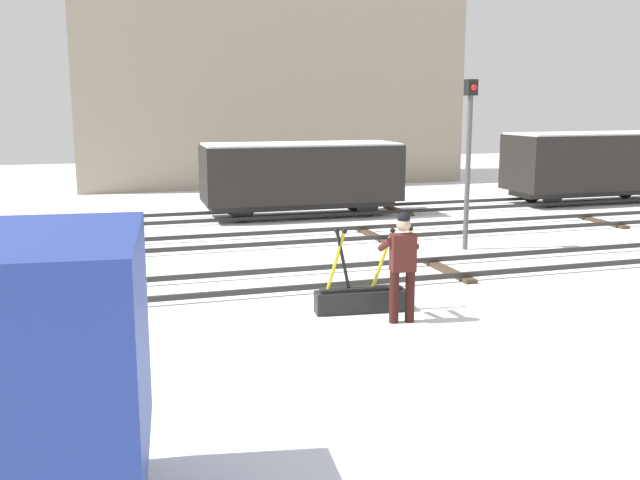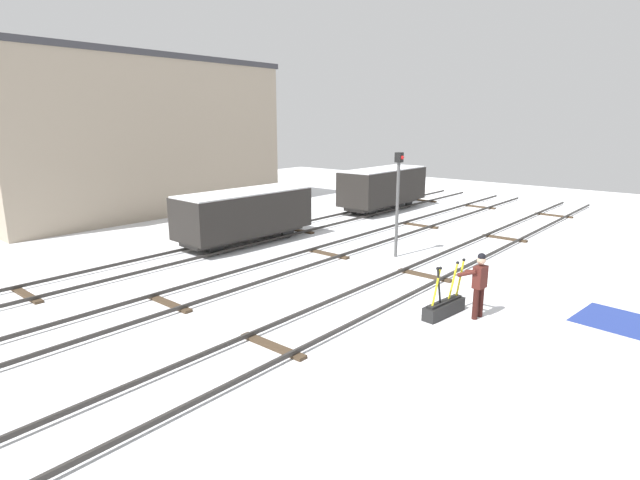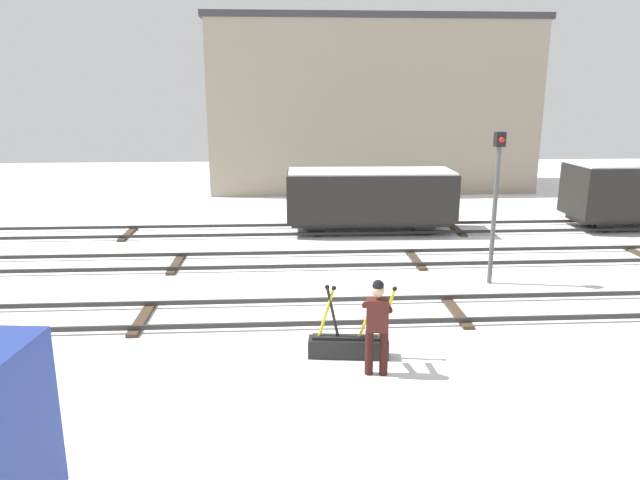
# 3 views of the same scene
# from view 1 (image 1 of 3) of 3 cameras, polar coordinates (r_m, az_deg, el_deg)

# --- Properties ---
(ground_plane) EXTENTS (60.00, 60.00, 0.00)m
(ground_plane) POSITION_cam_1_polar(r_m,az_deg,el_deg) (13.95, -3.02, -3.57)
(ground_plane) COLOR white
(track_main_line) EXTENTS (44.00, 1.94, 0.18)m
(track_main_line) POSITION_cam_1_polar(r_m,az_deg,el_deg) (13.92, -3.03, -3.15)
(track_main_line) COLOR #2D2B28
(track_main_line) RESTS_ON ground_plane
(track_siding_near) EXTENTS (44.00, 1.94, 0.18)m
(track_siding_near) POSITION_cam_1_polar(r_m,az_deg,el_deg) (17.92, -6.36, -0.05)
(track_siding_near) COLOR #2D2B28
(track_siding_near) RESTS_ON ground_plane
(track_siding_far) EXTENTS (44.00, 1.94, 0.18)m
(track_siding_far) POSITION_cam_1_polar(r_m,az_deg,el_deg) (21.63, -8.31, 1.78)
(track_siding_far) COLOR #2D2B28
(track_siding_far) RESTS_ON ground_plane
(switch_lever_frame) EXTENTS (1.66, 0.52, 1.43)m
(switch_lever_frame) POSITION_cam_1_polar(r_m,az_deg,el_deg) (12.21, 3.20, -4.45)
(switch_lever_frame) COLOR black
(switch_lever_frame) RESTS_ON ground_plane
(rail_worker) EXTENTS (0.59, 0.70, 1.77)m
(rail_worker) POSITION_cam_1_polar(r_m,az_deg,el_deg) (11.54, 6.41, -1.58)
(rail_worker) COLOR #351511
(rail_worker) RESTS_ON ground_plane
(signal_post) EXTENTS (0.24, 0.32, 3.93)m
(signal_post) POSITION_cam_1_polar(r_m,az_deg,el_deg) (17.34, 11.49, 7.09)
(signal_post) COLOR #4C4C4C
(signal_post) RESTS_ON ground_plane
(apartment_building) EXTENTS (16.20, 6.06, 8.41)m
(apartment_building) POSITION_cam_1_polar(r_m,az_deg,el_deg) (32.39, -4.26, 12.10)
(apartment_building) COLOR gray
(apartment_building) RESTS_ON ground_plane
(freight_car_back_track) EXTENTS (5.92, 2.32, 2.21)m
(freight_car_back_track) POSITION_cam_1_polar(r_m,az_deg,el_deg) (22.05, -1.49, 5.14)
(freight_car_back_track) COLOR #2D2B28
(freight_car_back_track) RESTS_ON ground_plane
(freight_car_mid_siding) EXTENTS (6.01, 2.18, 2.39)m
(freight_car_mid_siding) POSITION_cam_1_polar(r_m,az_deg,el_deg) (26.79, 20.45, 5.66)
(freight_car_mid_siding) COLOR #2D2B28
(freight_car_mid_siding) RESTS_ON ground_plane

